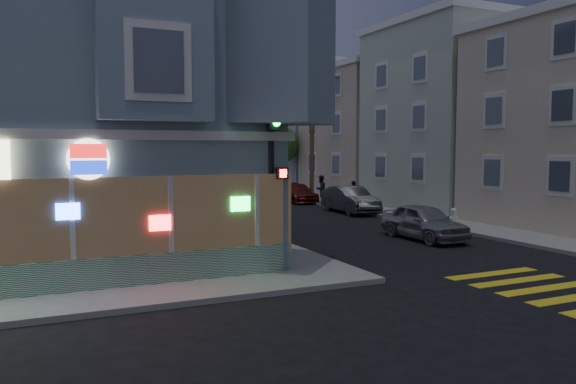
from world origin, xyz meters
TOP-DOWN VIEW (x-y plane):
  - ground at (0.00, 0.00)m, footprint 120.00×120.00m
  - sidewalk_ne at (23.00, 23.00)m, footprint 24.00×42.00m
  - corner_building at (-6.00, 10.98)m, footprint 14.60×14.60m
  - row_house_b at (19.50, 16.00)m, footprint 12.00×8.60m
  - row_house_c at (19.50, 25.00)m, footprint 12.00×8.60m
  - row_house_d at (19.50, 34.00)m, footprint 12.00×8.60m
  - utility_pole at (12.00, 24.00)m, footprint 2.20×0.30m
  - street_tree_near at (12.20, 30.00)m, footprint 3.00×3.00m
  - street_tree_far at (12.20, 38.00)m, footprint 3.00×3.00m
  - pedestrian_a at (11.30, 21.34)m, footprint 1.05×0.94m
  - pedestrian_b at (11.30, 17.27)m, footprint 0.98×0.45m
  - parked_car_a at (8.60, 7.47)m, footprint 1.75×4.23m
  - parked_car_b at (10.70, 16.69)m, footprint 1.89×4.70m
  - parked_car_c at (10.70, 23.55)m, footprint 2.05×4.43m
  - parked_car_d at (10.70, 28.75)m, footprint 2.03×4.28m
  - traffic_signal at (0.49, 3.87)m, footprint 0.63×0.57m
  - fire_hydrant at (11.58, 9.17)m, footprint 0.48×0.28m

SIDE VIEW (x-z plane):
  - ground at x=0.00m, z-range 0.00..0.00m
  - sidewalk_ne at x=23.00m, z-range 0.00..0.15m
  - fire_hydrant at x=11.58m, z-range 0.17..1.01m
  - parked_car_d at x=10.70m, z-range 0.00..1.18m
  - parked_car_c at x=10.70m, z-range 0.00..1.25m
  - parked_car_a at x=8.60m, z-range 0.00..1.43m
  - parked_car_b at x=10.70m, z-range 0.00..1.52m
  - pedestrian_b at x=11.30m, z-range 0.15..1.79m
  - pedestrian_a at x=11.30m, z-range 0.15..1.91m
  - traffic_signal at x=0.49m, z-range 1.05..6.17m
  - street_tree_near at x=12.20m, z-range 1.29..6.59m
  - street_tree_far at x=12.20m, z-range 1.29..6.59m
  - row_house_c at x=19.50m, z-range 0.15..9.15m
  - utility_pole at x=12.00m, z-range 0.30..9.30m
  - row_house_b at x=19.50m, z-range 0.15..10.65m
  - row_house_d at x=19.50m, z-range 0.15..10.65m
  - corner_building at x=-6.00m, z-range 0.12..11.52m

